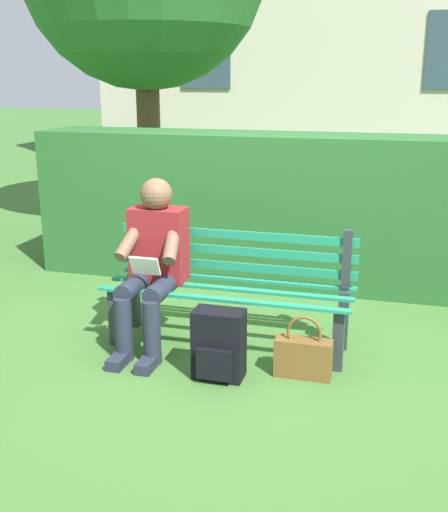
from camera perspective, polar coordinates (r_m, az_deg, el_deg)
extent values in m
plane|color=#3D6B2D|center=(4.43, 0.35, -8.16)|extent=(60.00, 60.00, 0.00)
cube|color=#2D3338|center=(4.07, 10.37, -7.53)|extent=(0.07, 0.07, 0.41)
cube|color=#2D3338|center=(4.46, -9.92, -5.39)|extent=(0.07, 0.07, 0.41)
cube|color=#2D3338|center=(4.39, 10.80, -5.79)|extent=(0.07, 0.07, 0.41)
cube|color=#2D3338|center=(4.75, -8.17, -3.97)|extent=(0.07, 0.07, 0.41)
cube|color=#1E8460|center=(4.48, 1.10, -2.11)|extent=(1.71, 0.06, 0.02)
cube|color=#1E8460|center=(4.28, 0.36, -2.99)|extent=(1.71, 0.06, 0.02)
cube|color=#1E8460|center=(4.08, -0.46, -3.97)|extent=(1.71, 0.06, 0.02)
cube|color=#2D3338|center=(4.29, 11.14, -0.28)|extent=(0.06, 0.06, 0.40)
cube|color=#2D3338|center=(4.66, -8.18, 1.15)|extent=(0.06, 0.06, 0.40)
cube|color=#1E8460|center=(4.44, 1.07, -0.97)|extent=(1.71, 0.02, 0.06)
cube|color=#1E8460|center=(4.41, 1.08, 0.47)|extent=(1.71, 0.02, 0.06)
cube|color=#1E8460|center=(4.38, 1.09, 1.93)|extent=(1.71, 0.02, 0.06)
cube|color=maroon|center=(4.37, -5.96, 1.03)|extent=(0.38, 0.22, 0.52)
sphere|color=brown|center=(4.27, -6.19, 5.62)|extent=(0.22, 0.22, 0.22)
cylinder|color=#232838|center=(4.22, -5.63, -2.92)|extent=(0.13, 0.42, 0.13)
cylinder|color=#232838|center=(4.29, -8.13, -2.68)|extent=(0.13, 0.42, 0.13)
cylinder|color=#232838|center=(4.12, -6.60, -6.94)|extent=(0.12, 0.12, 0.43)
cylinder|color=#232838|center=(4.19, -9.15, -6.62)|extent=(0.12, 0.12, 0.43)
cube|color=#232838|center=(4.13, -6.93, -9.68)|extent=(0.10, 0.24, 0.07)
cube|color=#232838|center=(4.20, -9.49, -9.30)|extent=(0.10, 0.24, 0.07)
cylinder|color=brown|center=(4.18, -4.76, 1.22)|extent=(0.14, 0.32, 0.26)
cylinder|color=brown|center=(4.29, -8.53, 1.49)|extent=(0.14, 0.32, 0.26)
cube|color=white|center=(4.16, -7.23, -0.90)|extent=(0.20, 0.07, 0.13)
cube|color=#265B28|center=(5.63, 7.64, 4.12)|extent=(4.97, 0.68, 1.34)
sphere|color=#265B28|center=(5.92, -4.23, 8.74)|extent=(0.54, 0.54, 0.54)
cylinder|color=brown|center=(7.89, -6.85, 11.04)|extent=(0.28, 0.28, 2.29)
cube|color=#334756|center=(11.46, -1.69, 18.04)|extent=(0.90, 0.04, 1.20)
cube|color=black|center=(3.91, -0.47, -8.03)|extent=(0.31, 0.18, 0.44)
cube|color=black|center=(3.85, -0.93, -9.88)|extent=(0.22, 0.04, 0.19)
cylinder|color=black|center=(3.98, 1.27, -7.28)|extent=(0.04, 0.04, 0.27)
cylinder|color=black|center=(4.02, -1.35, -7.00)|extent=(0.04, 0.04, 0.27)
cube|color=brown|center=(3.99, 7.23, -9.22)|extent=(0.36, 0.13, 0.25)
torus|color=brown|center=(3.92, 7.32, -6.92)|extent=(0.22, 0.02, 0.22)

